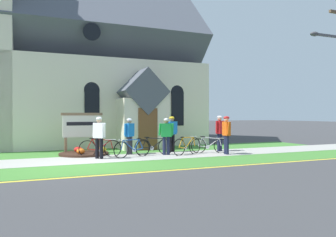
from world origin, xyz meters
name	(u,v)px	position (x,y,z in m)	size (l,w,h in m)	color
ground	(71,153)	(0.00, 4.00, 0.00)	(140.00, 140.00, 0.00)	#3D3D3F
sidewalk_slab	(109,158)	(1.18, 1.37, 0.01)	(32.00, 2.33, 0.01)	#A8A59E
grass_verge	(124,167)	(1.18, -0.93, 0.00)	(32.00, 2.26, 0.01)	#427F33
church_lawn	(97,152)	(1.18, 3.93, 0.00)	(24.00, 2.80, 0.01)	#427F33
curb_paint_stripe	(135,173)	(1.18, -2.20, 0.00)	(28.00, 0.16, 0.01)	yellow
church_building	(72,69)	(0.71, 9.71, 4.68)	(14.29, 11.25, 12.70)	beige
church_sign	(82,127)	(0.42, 3.52, 1.23)	(1.86, 0.23, 1.86)	#7F6047
flower_bed	(85,153)	(0.44, 2.97, 0.08)	(2.14, 2.14, 0.34)	#382319
bicycle_silver	(187,146)	(4.64, 1.28, 0.39)	(1.67, 0.71, 0.84)	black
bicycle_black	(210,145)	(5.88, 1.44, 0.36)	(1.63, 0.71, 0.81)	black
bicycle_orange	(154,146)	(3.32, 1.92, 0.37)	(1.76, 0.30, 0.81)	black
bicycle_blue	(100,148)	(0.93, 1.98, 0.38)	(1.72, 0.43, 0.83)	black
bicycle_yellow	(132,148)	(2.18, 1.45, 0.36)	(1.70, 0.49, 0.80)	black
cyclist_in_orange_jersey	(172,131)	(4.44, 2.52, 0.99)	(0.65, 0.37, 1.69)	black
cyclist_in_red_jersey	(166,134)	(3.75, 1.55, 0.94)	(0.61, 0.38, 1.62)	#191E38
cyclist_in_white_jersey	(99,134)	(0.79, 1.41, 0.99)	(0.47, 0.65, 1.69)	black
cyclist_in_green_jersey	(226,132)	(6.30, 0.70, 1.01)	(0.30, 0.70, 1.71)	#191E38
cyclist_in_yellow_jersey	(129,133)	(2.32, 2.37, 0.94)	(0.56, 0.45, 1.61)	#2D2D33
cyclist_in_blue_jersey	(220,130)	(6.71, 1.91, 1.02)	(0.60, 0.49, 1.73)	#191E38
roadside_conifer	(178,79)	(7.95, 9.47, 4.31)	(3.32, 3.32, 6.59)	#4C3823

